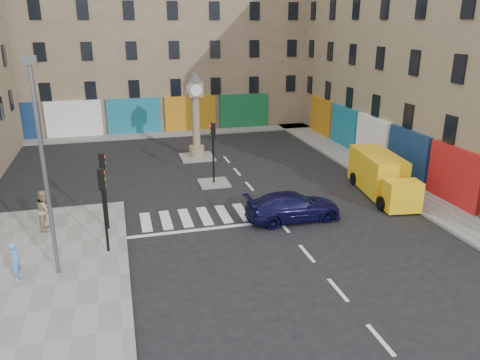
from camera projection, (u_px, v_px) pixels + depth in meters
name	position (u px, v px, depth m)	size (l,w,h in m)	color
ground	(290.00, 234.00, 22.09)	(120.00, 120.00, 0.00)	black
sidewalk_left	(34.00, 287.00, 17.55)	(7.00, 16.00, 0.15)	gray
sidewalk_right	(355.00, 161.00, 33.34)	(2.60, 30.00, 0.15)	gray
sidewalk_far	(159.00, 134.00, 41.39)	(32.00, 2.40, 0.15)	gray
island_near	(214.00, 183.00, 28.90)	(1.80, 1.80, 0.12)	gray
island_far	(197.00, 157.00, 34.38)	(2.40, 2.40, 0.12)	gray
building_right	(446.00, 45.00, 32.32)	(10.00, 30.00, 16.00)	#9A8465
building_far	(148.00, 33.00, 43.98)	(32.00, 10.00, 17.00)	#8E7A5F
traffic_light_left_near	(103.00, 197.00, 19.40)	(0.28, 0.22, 3.70)	black
traffic_light_left_far	(104.00, 179.00, 21.59)	(0.28, 0.22, 3.70)	black
traffic_light_island	(213.00, 143.00, 28.08)	(0.28, 0.22, 3.70)	black
lamp_post	(43.00, 160.00, 16.95)	(0.50, 0.25, 8.30)	#595B60
clock_pillar	(196.00, 110.00, 33.25)	(1.20, 1.20, 6.10)	#9A8465
navy_sedan	(293.00, 207.00, 23.52)	(1.98, 4.86, 1.41)	black
yellow_van	(381.00, 175.00, 26.93)	(2.78, 6.41, 2.26)	yellow
pedestrian_blue	(16.00, 261.00, 17.73)	(0.56, 0.37, 1.55)	#5E93D9
pedestrian_tan	(45.00, 210.00, 22.00)	(0.95, 0.74, 1.96)	tan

